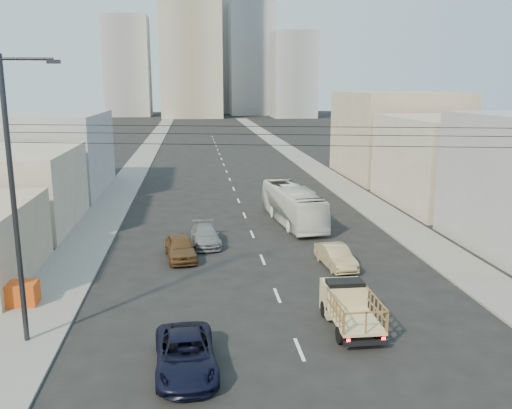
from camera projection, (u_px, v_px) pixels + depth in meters
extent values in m
plane|color=black|center=(310.00, 374.00, 20.70)|extent=(420.00, 420.00, 0.00)
cube|color=slate|center=(146.00, 153.00, 87.23)|extent=(3.50, 180.00, 0.12)
cube|color=slate|center=(289.00, 151.00, 89.90)|extent=(3.50, 180.00, 0.12)
cube|color=silver|center=(299.00, 349.00, 22.63)|extent=(0.15, 2.00, 0.01)
cube|color=silver|center=(277.00, 295.00, 28.45)|extent=(0.15, 2.00, 0.01)
cube|color=silver|center=(263.00, 260.00, 34.27)|extent=(0.15, 2.00, 0.01)
cube|color=silver|center=(252.00, 234.00, 40.09)|extent=(0.15, 2.00, 0.01)
cube|color=silver|center=(244.00, 215.00, 45.91)|extent=(0.15, 2.00, 0.01)
cube|color=silver|center=(238.00, 201.00, 51.73)|extent=(0.15, 2.00, 0.01)
cube|color=silver|center=(234.00, 189.00, 57.54)|extent=(0.15, 2.00, 0.01)
cube|color=silver|center=(230.00, 179.00, 63.36)|extent=(0.15, 2.00, 0.01)
cube|color=silver|center=(227.00, 171.00, 69.18)|extent=(0.15, 2.00, 0.01)
cube|color=silver|center=(224.00, 165.00, 75.00)|extent=(0.15, 2.00, 0.01)
cube|color=silver|center=(221.00, 159.00, 80.82)|extent=(0.15, 2.00, 0.01)
cube|color=silver|center=(219.00, 154.00, 86.64)|extent=(0.15, 2.00, 0.01)
cube|color=silver|center=(218.00, 150.00, 92.45)|extent=(0.15, 2.00, 0.01)
cube|color=silver|center=(216.00, 146.00, 98.27)|extent=(0.15, 2.00, 0.01)
cube|color=silver|center=(215.00, 142.00, 104.09)|extent=(0.15, 2.00, 0.01)
cube|color=silver|center=(213.00, 139.00, 109.91)|extent=(0.15, 2.00, 0.01)
cube|color=silver|center=(212.00, 137.00, 115.73)|extent=(0.15, 2.00, 0.01)
cube|color=silver|center=(211.00, 134.00, 121.54)|extent=(0.15, 2.00, 0.01)
cube|color=tan|center=(355.00, 320.00, 23.79)|extent=(1.90, 3.00, 0.12)
cube|color=tan|center=(343.00, 298.00, 25.68)|extent=(1.90, 1.60, 1.50)
cube|color=black|center=(345.00, 288.00, 25.30)|extent=(1.70, 0.90, 0.70)
cube|color=#2D2D33|center=(366.00, 343.00, 22.35)|extent=(1.90, 0.12, 0.22)
cube|color=#FF0C0C|center=(348.00, 341.00, 22.23)|extent=(0.15, 0.05, 0.12)
cube|color=#FF0C0C|center=(384.00, 339.00, 22.40)|extent=(0.15, 0.05, 0.12)
cylinder|color=black|center=(325.00, 309.00, 25.80)|extent=(0.25, 0.76, 0.76)
cylinder|color=black|center=(359.00, 307.00, 25.99)|extent=(0.25, 0.76, 0.76)
cylinder|color=black|center=(340.00, 335.00, 23.08)|extent=(0.25, 0.76, 0.76)
cylinder|color=black|center=(379.00, 333.00, 23.28)|extent=(0.25, 0.76, 0.76)
imported|color=black|center=(186.00, 354.00, 20.81)|extent=(2.57, 5.10, 1.38)
imported|color=silver|center=(293.00, 205.00, 43.11)|extent=(3.62, 10.78, 2.95)
imported|color=brown|center=(180.00, 247.00, 34.35)|extent=(2.32, 4.59, 1.50)
imported|color=#9F8A5D|center=(336.00, 256.00, 32.77)|extent=(1.85, 4.22, 1.35)
imported|color=slate|center=(205.00, 235.00, 37.37)|extent=(2.15, 4.63, 1.31)
cylinder|color=#2D2D33|center=(14.00, 206.00, 21.97)|extent=(0.22, 0.22, 12.00)
cylinder|color=#2D2D33|center=(27.00, 59.00, 20.83)|extent=(2.00, 0.12, 0.12)
cube|color=#2D2D33|center=(54.00, 62.00, 20.97)|extent=(0.50, 0.25, 0.15)
cylinder|color=black|center=(306.00, 127.00, 20.14)|extent=(23.01, 5.02, 0.02)
cylinder|color=black|center=(306.00, 135.00, 20.21)|extent=(23.01, 5.02, 0.02)
cylinder|color=black|center=(306.00, 145.00, 20.29)|extent=(23.01, 5.02, 0.02)
cube|color=#CC4A13|center=(19.00, 301.00, 26.96)|extent=(1.80, 1.20, 0.38)
cube|color=#CC4A13|center=(19.00, 293.00, 26.88)|extent=(1.80, 1.20, 0.38)
cube|color=#CC4A13|center=(18.00, 286.00, 26.80)|extent=(1.80, 1.20, 0.38)
cube|color=#A79B87|center=(455.00, 162.00, 49.20)|extent=(11.00, 14.00, 8.00)
cube|color=tan|center=(397.00, 135.00, 64.56)|extent=(12.00, 16.00, 10.00)
cube|color=gray|center=(43.00, 153.00, 55.43)|extent=(12.00, 16.00, 8.00)
cube|color=gray|center=(190.00, 25.00, 178.61)|extent=(20.00, 20.00, 60.00)
cube|color=gray|center=(252.00, 59.00, 197.82)|extent=(16.00, 16.00, 40.00)
cube|color=gray|center=(128.00, 67.00, 188.61)|extent=(15.00, 15.00, 34.00)
cube|color=gray|center=(217.00, 55.00, 210.57)|extent=(18.00, 18.00, 44.00)
cube|color=gray|center=(294.00, 75.00, 181.09)|extent=(14.00, 14.00, 28.00)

